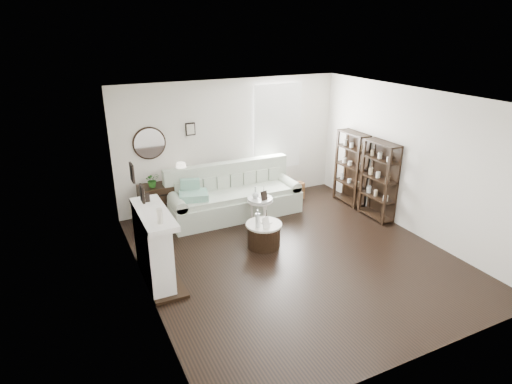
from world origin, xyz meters
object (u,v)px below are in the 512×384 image
drum_table (264,235)px  pedestal_table (260,200)px  sofa (233,198)px  dresser (168,201)px

drum_table → pedestal_table: (0.30, 0.76, 0.32)m
sofa → dresser: bearing=163.3°
sofa → pedestal_table: 0.84m
drum_table → sofa: bearing=87.7°
sofa → pedestal_table: sofa is taller
dresser → pedestal_table: bearing=-37.6°
dresser → drum_table: (1.22, -1.93, -0.15)m
drum_table → pedestal_table: pedestal_table is taller
sofa → dresser: 1.34m
sofa → pedestal_table: bearing=-73.1°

